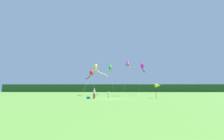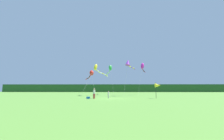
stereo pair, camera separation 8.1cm
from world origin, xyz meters
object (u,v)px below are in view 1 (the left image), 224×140
Objects in this scene: person_child at (109,94)px; cooler_box at (88,98)px; kite_magenta at (142,67)px; person_adult at (94,93)px; banner_flag_pole at (158,86)px; kite_yellow at (97,68)px; kite_green at (110,69)px; kite_red at (91,73)px; kite_purple at (128,63)px.

person_child reaches higher than cooler_box.
cooler_box is 19.57m from kite_magenta.
banner_flag_pole reaches higher than person_adult.
person_child is at bearing 179.38° from banner_flag_pole.
banner_flag_pole is 15.08m from kite_yellow.
kite_green is (2.96, 16.64, 7.15)m from cooler_box.
cooler_box is 0.09× the size of kite_red.
kite_yellow reaches higher than kite_red.
person_adult is 1.21m from cooler_box.
banner_flag_pole is 0.31× the size of kite_purple.
person_child is at bearing -65.09° from kite_red.
kite_red reaches higher than person_adult.
person_child is 0.13× the size of kite_green.
kite_magenta reaches higher than person_child.
kite_magenta is (8.49, 12.95, 6.77)m from person_child.
person_child is at bearing -70.44° from kite_yellow.
kite_green is at bearing 52.03° from kite_red.
person_child is 8.42m from banner_flag_pole.
kite_yellow is at bearing 109.56° from person_child.
person_child is 0.14× the size of kite_magenta.
person_adult is at bearing -126.69° from kite_purple.
cooler_box is at bearing -163.85° from person_child.
kite_yellow reaches higher than person_child.
person_adult is at bearing -77.65° from kite_red.
person_child is 17.06m from kite_green.
kite_yellow is (1.54, -1.25, 1.05)m from kite_red.
kite_red is 0.72× the size of kite_magenta.
kite_green is 1.07× the size of kite_purple.
kite_magenta is at bearing 48.33° from kite_purple.
person_child is 0.20× the size of kite_red.
banner_flag_pole is (10.62, 0.54, 1.22)m from person_adult.
kite_green reaches higher than cooler_box.
kite_green reaches higher than kite_yellow.
cooler_box is 0.21× the size of banner_flag_pole.
person_child is 2.16× the size of cooler_box.
kite_yellow is at bearing -112.58° from kite_green.
person_child is at bearing -117.35° from kite_purple.
kite_yellow is (0.09, 9.74, 6.19)m from cooler_box.
person_child is 0.14× the size of kite_purple.
kite_green is at bearing 118.43° from banner_flag_pole.
kite_purple is at bearing 53.31° from person_adult.
kite_magenta is (11.71, 13.89, 7.28)m from cooler_box.
person_child is 0.46× the size of banner_flag_pole.
kite_purple is (-4.27, -4.80, 0.12)m from kite_magenta.
kite_yellow is at bearing 142.08° from banner_flag_pole.
person_child is 12.02m from kite_red.
cooler_box is 13.88m from kite_purple.
kite_red is at bearing -167.59° from kite_magenta.
kite_purple reaches higher than kite_red.
banner_flag_pole is 18.70m from kite_green.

